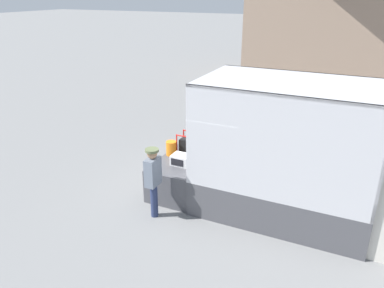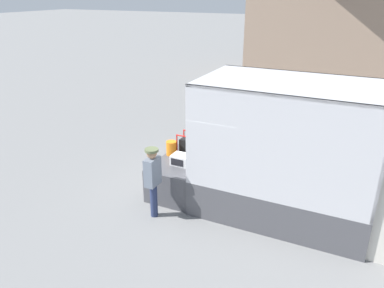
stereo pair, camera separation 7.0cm
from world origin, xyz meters
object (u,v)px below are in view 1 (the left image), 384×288
object	(u,v)px
box_truck	(361,188)
worker_person	(153,176)
microwave	(182,160)
portable_generator	(191,146)
orange_bucket	(171,148)

from	to	relation	value
box_truck	worker_person	xyz separation A→B (m)	(-4.49, -1.61, 0.08)
box_truck	microwave	distance (m)	4.35
box_truck	worker_person	bearing A→B (deg)	-160.29
portable_generator	orange_bucket	xyz separation A→B (m)	(-0.43, -0.36, -0.02)
box_truck	portable_generator	world-z (taller)	box_truck
box_truck	worker_person	size ratio (longest dim) A/B	3.59
portable_generator	worker_person	size ratio (longest dim) A/B	0.37
box_truck	portable_generator	xyz separation A→B (m)	(-4.46, 0.40, 0.09)
box_truck	orange_bucket	distance (m)	4.89
orange_bucket	microwave	bearing A→B (deg)	-37.55
portable_generator	orange_bucket	bearing A→B (deg)	-140.42
microwave	orange_bucket	bearing A→B (deg)	142.45
portable_generator	worker_person	distance (m)	2.01
portable_generator	microwave	bearing A→B (deg)	-80.73
orange_bucket	worker_person	bearing A→B (deg)	-76.48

